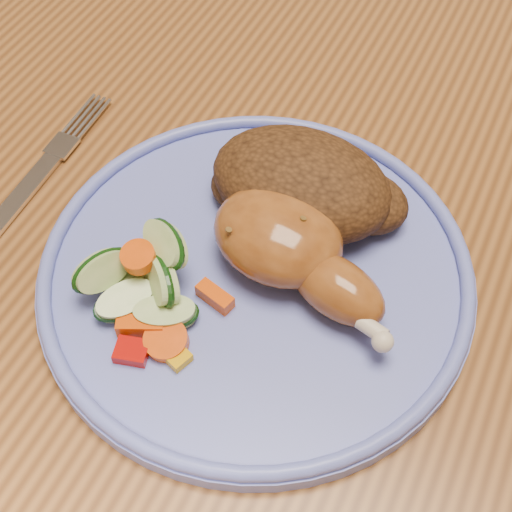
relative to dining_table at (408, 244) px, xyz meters
name	(u,v)px	position (x,y,z in m)	size (l,w,h in m)	color
ground	(337,493)	(0.00, 0.00, -0.67)	(4.00, 4.00, 0.00)	brown
dining_table	(408,244)	(0.00, 0.00, 0.00)	(0.90, 1.40, 0.75)	brown
plate	(256,274)	(-0.08, -0.14, 0.09)	(0.29, 0.29, 0.01)	#616FD1
plate_rim	(256,265)	(-0.08, -0.14, 0.10)	(0.29, 0.29, 0.01)	#616FD1
chicken_leg	(292,248)	(-0.06, -0.13, 0.12)	(0.15, 0.09, 0.05)	#97541F
rice_pilaf	(305,186)	(-0.07, -0.08, 0.12)	(0.14, 0.09, 0.06)	#472911
vegetable_pile	(147,289)	(-0.13, -0.19, 0.11)	(0.10, 0.10, 0.05)	#A50A05
fork	(30,185)	(-0.27, -0.14, 0.09)	(0.02, 0.17, 0.00)	silver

